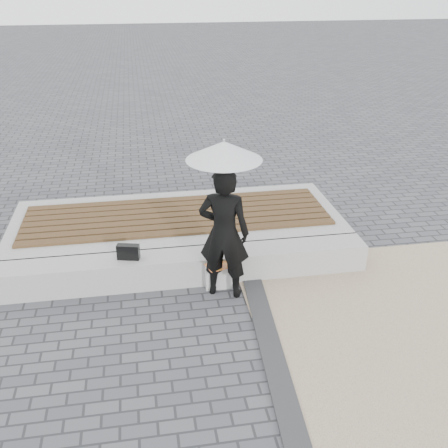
% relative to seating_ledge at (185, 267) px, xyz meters
% --- Properties ---
extents(ground, '(80.00, 80.00, 0.00)m').
position_rel_seating_ledge_xyz_m(ground, '(0.00, -1.60, -0.20)').
color(ground, '#4B4C50').
rests_on(ground, ground).
extents(edging_band, '(0.61, 5.20, 0.04)m').
position_rel_seating_ledge_xyz_m(edging_band, '(0.75, -2.10, -0.18)').
color(edging_band, '#303133').
rests_on(edging_band, ground).
extents(seating_ledge, '(5.00, 0.45, 0.40)m').
position_rel_seating_ledge_xyz_m(seating_ledge, '(0.00, 0.00, 0.00)').
color(seating_ledge, '#A0A09B').
rests_on(seating_ledge, ground).
extents(timber_platform, '(5.00, 2.00, 0.40)m').
position_rel_seating_ledge_xyz_m(timber_platform, '(0.00, 1.20, 0.00)').
color(timber_platform, '#A7A7A1').
rests_on(timber_platform, ground).
extents(timber_decking, '(4.60, 1.40, 0.04)m').
position_rel_seating_ledge_xyz_m(timber_decking, '(0.00, 1.20, 0.22)').
color(timber_decking, brown).
rests_on(timber_decking, timber_platform).
extents(woman, '(0.74, 0.61, 1.75)m').
position_rel_seating_ledge_xyz_m(woman, '(0.46, -0.41, 0.67)').
color(woman, black).
rests_on(woman, ground).
extents(parasol, '(0.90, 0.90, 1.15)m').
position_rel_seating_ledge_xyz_m(parasol, '(0.46, -0.41, 1.74)').
color(parasol, silver).
rests_on(parasol, ground).
extents(handbag, '(0.31, 0.17, 0.20)m').
position_rel_seating_ledge_xyz_m(handbag, '(-0.74, -0.01, 0.30)').
color(handbag, black).
rests_on(handbag, seating_ledge).
extents(canvas_tote, '(0.34, 0.14, 0.36)m').
position_rel_seating_ledge_xyz_m(canvas_tote, '(0.41, -0.27, -0.02)').
color(canvas_tote, beige).
rests_on(canvas_tote, ground).
extents(magazine, '(0.38, 0.32, 0.01)m').
position_rel_seating_ledge_xyz_m(magazine, '(0.41, -0.32, 0.16)').
color(magazine, '#E32F42').
rests_on(magazine, canvas_tote).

